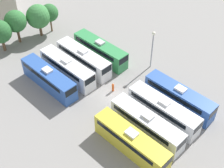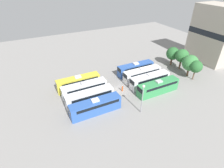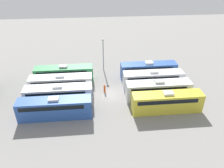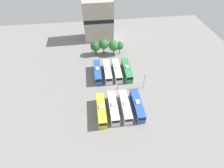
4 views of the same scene
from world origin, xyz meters
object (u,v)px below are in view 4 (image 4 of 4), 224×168
Objects in this scene: bus_0 at (101,110)px; bus_5 at (107,71)px; bus_1 at (113,107)px; bus_7 at (127,70)px; worker_person at (118,88)px; bus_6 at (117,71)px; bus_2 at (125,106)px; bus_4 at (98,72)px; light_pole at (145,77)px; tree_2 at (114,46)px; tree_0 at (95,46)px; tree_1 at (104,44)px; tree_3 at (120,46)px; depot_building at (98,20)px; bus_3 at (137,105)px.

bus_5 is (3.80, 17.83, 0.00)m from bus_0.
bus_1 is 17.42m from bus_5.
bus_1 is 18.78m from bus_7.
bus_5 is at bearing 108.87° from worker_person.
bus_0 is 1.00× the size of bus_6.
bus_2 is 1.00× the size of bus_4.
light_pole reaches higher than bus_1.
light_pole is at bearing -71.15° from tree_2.
worker_person is at bearing -94.17° from tree_2.
bus_1 is at bearing -83.80° from tree_0.
tree_3 is (6.75, -1.38, -0.39)m from tree_1.
tree_1 is (-11.88, 23.14, -0.40)m from light_pole.
light_pole is 1.10× the size of tree_2.
light_pole reaches higher than bus_5.
tree_2 reaches higher than bus_2.
tree_1 is at bearing 116.57° from bus_7.
tree_0 is 3.63m from tree_1.
bus_0 is at bearing -112.67° from bus_6.
bus_4 is 1.00× the size of bus_7.
tree_3 is 18.00m from depot_building.
bus_4 is 10.56m from worker_person.
tree_1 reaches higher than bus_2.
tree_1 is 6.90m from tree_3.
tree_1 is at bearing -86.02° from depot_building.
bus_5 is 1.72× the size of tree_1.
bus_7 is 1.58× the size of light_pole.
bus_5 is 8.61m from worker_person.
bus_0 is 1.00× the size of bus_5.
bus_3 is 1.85× the size of tree_0.
bus_5 is at bearing -90.02° from tree_1.
tree_2 reaches higher than bus_0.
bus_6 is 1.72× the size of tree_1.
light_pole is at bearing 47.46° from bus_2.
bus_4 is at bearing 122.42° from bus_3.
bus_7 is at bearing 77.44° from bus_2.
bus_6 is at bearing 102.45° from bus_3.
bus_3 is 1.00× the size of bus_7.
bus_6 is at bearing 83.85° from worker_person.
bus_6 is at bearing 67.33° from bus_0.
bus_1 is 1.00× the size of bus_7.
bus_3 is 10.53m from light_pole.
bus_7 is 9.21m from worker_person.
bus_6 is at bearing -0.51° from bus_5.
worker_person is 0.28× the size of tree_3.
bus_7 is at bearing -86.96° from tree_3.
depot_building reaches higher than light_pole.
depot_building is (-0.98, 14.06, 4.69)m from tree_1.
bus_3 is 33.13m from tree_1.
bus_4 is 7.36m from bus_6.
bus_4 is 1.00× the size of bus_5.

